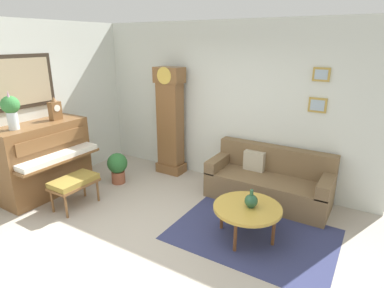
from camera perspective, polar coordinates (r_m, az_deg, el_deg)
The scene contains 13 objects.
ground_plane at distance 4.35m, azimuth -9.19°, elevation -17.50°, with size 6.40×6.00×0.10m, color #B2A899.
wall_left at distance 5.73m, azimuth -30.25°, elevation 5.04°, with size 0.13×4.90×2.80m.
wall_back at distance 5.66m, azimuth 6.04°, elevation 7.18°, with size 5.30×0.13×2.80m.
area_rug at distance 4.47m, azimuth 10.84°, elevation -15.68°, with size 2.10×1.50×0.01m, color navy.
piano at distance 5.75m, azimuth -25.06°, elevation -2.47°, with size 0.87×1.44×1.21m.
piano_bench at distance 5.18m, azimuth -20.47°, elevation -6.52°, with size 0.42×0.70×0.48m.
grandfather_clock at distance 6.00m, azimuth -3.93°, elevation 3.57°, with size 0.52×0.34×2.03m.
couch at distance 5.27m, azimuth 13.66°, elevation -6.57°, with size 1.90×0.80×0.84m.
coffee_table at distance 4.21m, azimuth 9.94°, elevation -11.39°, with size 0.88×0.88×0.44m.
mantel_clock at distance 5.72m, azimuth -23.44°, elevation 5.72°, with size 0.13×0.18×0.38m.
flower_vase at distance 5.33m, azimuth -29.84°, elevation 5.57°, with size 0.26×0.26×0.58m.
green_jug at distance 4.16m, azimuth 10.60°, elevation -10.01°, with size 0.17×0.17×0.24m.
potted_plant at distance 5.85m, azimuth -13.27°, elevation -3.89°, with size 0.36×0.36×0.56m.
Camera 1 is at (2.38, -2.63, 2.47)m, focal length 29.62 mm.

